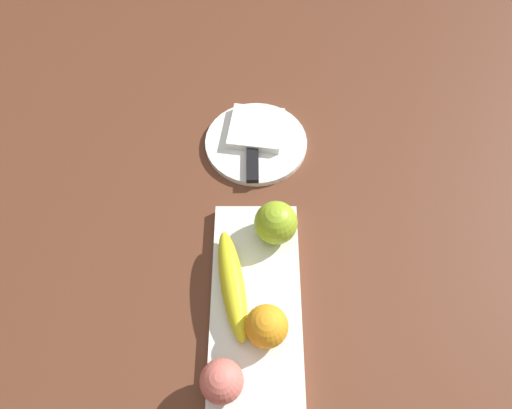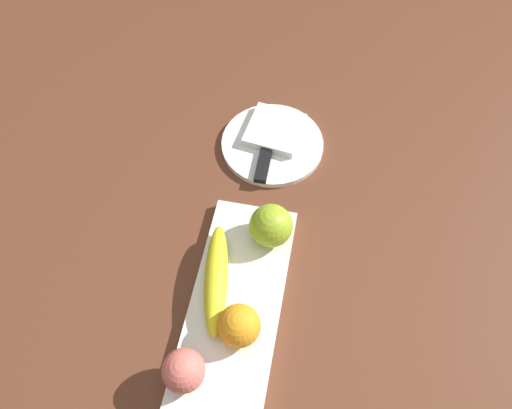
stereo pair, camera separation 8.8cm
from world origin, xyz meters
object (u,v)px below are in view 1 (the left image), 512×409
Objects in this scene: peach at (222,381)px; dinner_plate at (256,143)px; banana at (232,284)px; orange_near_apple at (267,326)px; folded_napkin at (256,128)px; knife at (252,157)px; apple at (276,223)px; fruit_tray at (256,306)px.

peach is 0.31× the size of dinner_plate.
orange_near_apple is at bearing 25.95° from banana.
orange_near_apple is 0.11m from peach.
folded_napkin is at bearing -5.61° from peach.
folded_napkin is 0.61× the size of knife.
orange_near_apple is 0.43m from folded_napkin.
banana is (-0.11, 0.07, -0.02)m from apple.
orange_near_apple is 0.40m from dinner_plate.
knife is at bearing 3.85° from orange_near_apple.
peach is (-0.16, 0.01, 0.01)m from banana.
dinner_plate is (0.35, 0.00, -0.00)m from fruit_tray.
dinner_plate is 0.03m from folded_napkin.
banana is 0.16m from peach.
fruit_tray is 0.06m from banana.
banana is 0.95× the size of dinner_plate.
dinner_plate is at bearing -9.59° from knife.
orange_near_apple is at bearing -39.29° from peach.
knife is (0.44, -0.04, -0.04)m from peach.
fruit_tray is at bearing -180.00° from dinner_plate.
apple is 0.37× the size of dinner_plate.
knife is at bearing 174.23° from folded_napkin.
banana is at bearing 54.29° from fruit_tray.
folded_napkin is (0.38, 0.00, 0.01)m from fruit_tray.
orange_near_apple is (-0.05, -0.02, 0.04)m from fruit_tray.
dinner_plate is 1.91× the size of folded_napkin.
dinner_plate is at bearing 2.40° from orange_near_apple.
apple reaches higher than dinner_plate.
apple is (0.13, -0.03, 0.05)m from fruit_tray.
banana is 1.81× the size of folded_napkin.
fruit_tray is 3.48× the size of folded_napkin.
folded_napkin is (0.43, 0.02, -0.03)m from orange_near_apple.
knife is (-0.05, 0.01, 0.01)m from dinner_plate.
knife is (0.31, 0.01, 0.01)m from fruit_tray.
knife is (0.28, -0.03, -0.02)m from banana.
banana is 2.90× the size of orange_near_apple.
banana is 0.35m from folded_napkin.
banana is 0.10m from orange_near_apple.
orange_near_apple reaches higher than banana.
banana is 0.33m from dinner_plate.
fruit_tray reaches higher than dinner_plate.
dinner_plate is at bearing 0.00° from fruit_tray.
apple is at bearing 134.94° from banana.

